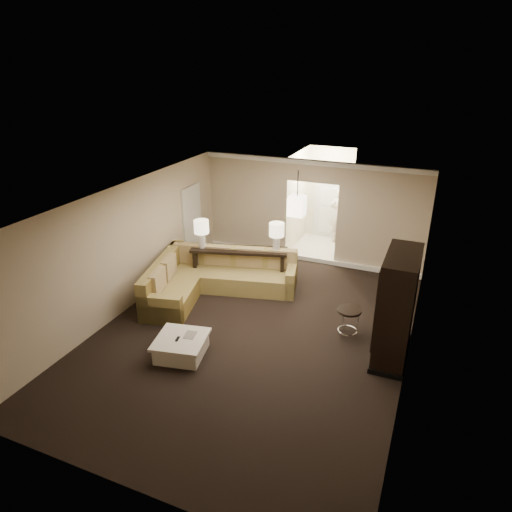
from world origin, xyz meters
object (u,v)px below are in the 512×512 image
at_px(coffee_table, 181,346).
at_px(armoire, 396,309).
at_px(sectional_sofa, 212,278).
at_px(console_table, 239,263).
at_px(person, 340,213).
at_px(drink_table, 349,317).

height_order(coffee_table, armoire, armoire).
height_order(sectional_sofa, armoire, armoire).
height_order(coffee_table, console_table, console_table).
distance_m(coffee_table, person, 6.99).
xyz_separation_m(sectional_sofa, console_table, (0.37, 0.76, 0.16)).
height_order(sectional_sofa, coffee_table, sectional_sofa).
relative_size(console_table, person, 1.26).
xyz_separation_m(armoire, person, (-2.24, 5.28, -0.04)).
relative_size(sectional_sofa, coffee_table, 3.05).
distance_m(sectional_sofa, person, 4.85).
bearing_deg(coffee_table, armoire, 22.57).
height_order(console_table, drink_table, console_table).
relative_size(drink_table, person, 0.32).
height_order(coffee_table, drink_table, drink_table).
relative_size(armoire, person, 1.09).
distance_m(console_table, drink_table, 3.29).
height_order(drink_table, person, person).
height_order(console_table, armoire, armoire).
relative_size(sectional_sofa, drink_table, 5.54).
bearing_deg(coffee_table, drink_table, 34.21).
xyz_separation_m(coffee_table, armoire, (3.65, 1.52, 0.81)).
distance_m(sectional_sofa, coffee_table, 2.53).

